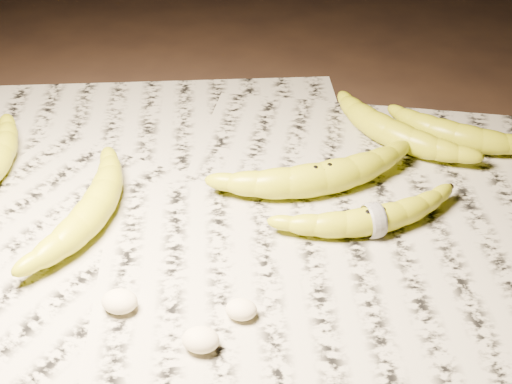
% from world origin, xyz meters
% --- Properties ---
extents(ground, '(3.00, 3.00, 0.00)m').
position_xyz_m(ground, '(0.00, 0.00, 0.00)').
color(ground, black).
rests_on(ground, ground).
extents(newspaper_patch, '(0.90, 0.70, 0.01)m').
position_xyz_m(newspaper_patch, '(-0.01, 0.01, 0.00)').
color(newspaper_patch, '#AAA691').
rests_on(newspaper_patch, ground).
extents(banana_left_b, '(0.07, 0.20, 0.04)m').
position_xyz_m(banana_left_b, '(-0.19, -0.03, 0.03)').
color(banana_left_b, gold).
rests_on(banana_left_b, newspaper_patch).
extents(banana_center, '(0.23, 0.16, 0.04)m').
position_xyz_m(banana_center, '(0.05, 0.08, 0.03)').
color(banana_center, gold).
rests_on(banana_center, newspaper_patch).
extents(banana_taped, '(0.20, 0.13, 0.03)m').
position_xyz_m(banana_taped, '(0.12, 0.01, 0.02)').
color(banana_taped, gold).
rests_on(banana_taped, newspaper_patch).
extents(banana_upper_a, '(0.19, 0.17, 0.04)m').
position_xyz_m(banana_upper_a, '(0.13, 0.20, 0.03)').
color(banana_upper_a, gold).
rests_on(banana_upper_a, newspaper_patch).
extents(banana_upper_b, '(0.18, 0.11, 0.04)m').
position_xyz_m(banana_upper_b, '(0.22, 0.21, 0.03)').
color(banana_upper_b, gold).
rests_on(banana_upper_b, newspaper_patch).
extents(measuring_tape, '(0.02, 0.04, 0.04)m').
position_xyz_m(measuring_tape, '(0.12, 0.01, 0.02)').
color(measuring_tape, white).
rests_on(measuring_tape, newspaper_patch).
extents(flesh_chunk_a, '(0.04, 0.03, 0.02)m').
position_xyz_m(flesh_chunk_a, '(-0.12, -0.15, 0.02)').
color(flesh_chunk_a, beige).
rests_on(flesh_chunk_a, newspaper_patch).
extents(flesh_chunk_b, '(0.03, 0.03, 0.02)m').
position_xyz_m(flesh_chunk_b, '(-0.03, -0.19, 0.02)').
color(flesh_chunk_b, beige).
rests_on(flesh_chunk_b, newspaper_patch).
extents(flesh_chunk_c, '(0.03, 0.03, 0.02)m').
position_xyz_m(flesh_chunk_c, '(-0.00, -0.14, 0.02)').
color(flesh_chunk_c, beige).
rests_on(flesh_chunk_c, newspaper_patch).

